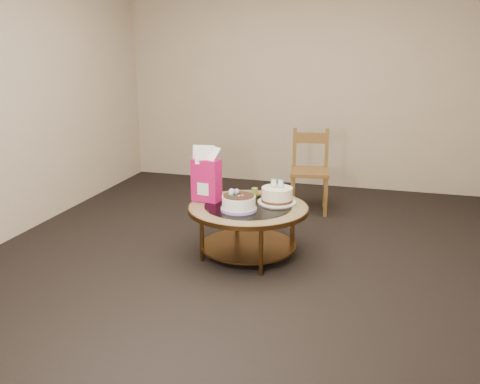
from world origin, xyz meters
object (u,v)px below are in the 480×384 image
(gift_bag, at_px, (206,174))
(dining_chair, at_px, (310,170))
(coffee_table, at_px, (248,215))
(cream_cake, at_px, (277,195))
(decorated_cake, at_px, (239,203))

(gift_bag, xyz_separation_m, dining_chair, (0.68, 1.40, -0.25))
(coffee_table, relative_size, cream_cake, 3.10)
(decorated_cake, relative_size, dining_chair, 0.34)
(coffee_table, bearing_deg, decorated_cake, -107.03)
(dining_chair, bearing_deg, decorated_cake, -110.91)
(coffee_table, distance_m, gift_bag, 0.50)
(cream_cake, xyz_separation_m, dining_chair, (0.08, 1.29, -0.08))
(coffee_table, relative_size, gift_bag, 2.15)
(coffee_table, xyz_separation_m, dining_chair, (0.29, 1.44, 0.07))
(cream_cake, bearing_deg, gift_bag, -165.51)
(coffee_table, xyz_separation_m, cream_cake, (0.21, 0.15, 0.14))
(coffee_table, bearing_deg, dining_chair, 78.47)
(cream_cake, bearing_deg, decorated_cake, -127.35)
(coffee_table, height_order, cream_cake, cream_cake)
(cream_cake, bearing_deg, dining_chair, 90.90)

